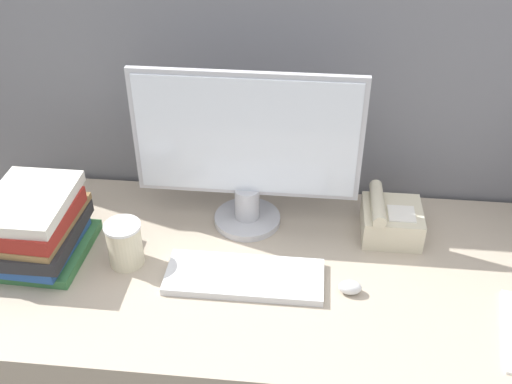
# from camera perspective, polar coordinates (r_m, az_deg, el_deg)

# --- Properties ---
(cubicle_panel_rear) EXTENTS (2.01, 0.04, 1.59)m
(cubicle_panel_rear) POSITION_cam_1_polar(r_m,az_deg,el_deg) (1.89, 2.36, 1.26)
(cubicle_panel_rear) COLOR slate
(cubicle_panel_rear) RESTS_ON ground_plane
(desk) EXTENTS (1.61, 0.73, 0.78)m
(desk) POSITION_cam_1_polar(r_m,az_deg,el_deg) (1.87, 1.18, -16.15)
(desk) COLOR tan
(desk) RESTS_ON ground_plane
(monitor) EXTENTS (0.61, 0.19, 0.46)m
(monitor) POSITION_cam_1_polar(r_m,az_deg,el_deg) (1.61, -0.89, 3.86)
(monitor) COLOR #B7B7BC
(monitor) RESTS_ON desk
(keyboard) EXTENTS (0.40, 0.16, 0.02)m
(keyboard) POSITION_cam_1_polar(r_m,az_deg,el_deg) (1.54, -1.11, -8.08)
(keyboard) COLOR silver
(keyboard) RESTS_ON desk
(mouse) EXTENTS (0.06, 0.04, 0.04)m
(mouse) POSITION_cam_1_polar(r_m,az_deg,el_deg) (1.52, 8.95, -8.97)
(mouse) COLOR silver
(mouse) RESTS_ON desk
(coffee_cup) EXTENTS (0.10, 0.10, 0.12)m
(coffee_cup) POSITION_cam_1_polar(r_m,az_deg,el_deg) (1.60, -12.39, -4.84)
(coffee_cup) COLOR beige
(coffee_cup) RESTS_ON desk
(book_stack) EXTENTS (0.26, 0.29, 0.19)m
(book_stack) POSITION_cam_1_polar(r_m,az_deg,el_deg) (1.67, -20.31, -3.17)
(book_stack) COLOR #38723F
(book_stack) RESTS_ON desk
(desk_telephone) EXTENTS (0.16, 0.18, 0.12)m
(desk_telephone) POSITION_cam_1_polar(r_m,az_deg,el_deg) (1.70, 12.65, -2.61)
(desk_telephone) COLOR beige
(desk_telephone) RESTS_ON desk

